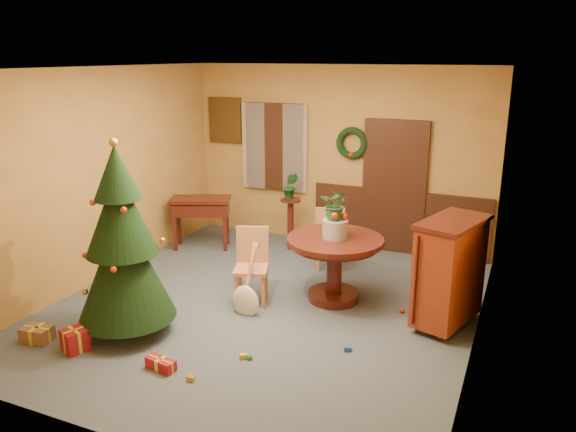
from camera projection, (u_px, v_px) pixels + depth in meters
The scene contains 21 objects.
room_envelope at pixel (349, 179), 9.03m from camera, with size 5.50×5.50×5.50m.
dining_table at pixel (335, 257), 7.09m from camera, with size 1.22×1.22×0.84m.
urn at pixel (335, 229), 6.98m from camera, with size 0.32×0.32×0.23m, color slate.
centerpiece_plant at pixel (336, 204), 6.90m from camera, with size 0.36×0.31×0.40m, color #1E4C23.
chair_near at pixel (252, 262), 7.12m from camera, with size 0.53×0.53×0.95m.
chair_far at pixel (330, 235), 8.14m from camera, with size 0.53×0.53×0.96m.
guitar at pixel (245, 282), 6.72m from camera, with size 0.36×0.17×0.84m, color beige, non-canonical shape.
plant_stand at pixel (290, 218), 8.99m from camera, with size 0.32×0.32×0.83m.
stand_plant at pixel (291, 186), 8.84m from camera, with size 0.24×0.19×0.43m, color #19471E.
christmas_tree at pixel (122, 245), 6.12m from camera, with size 1.08×1.08×2.22m.
writing_desk at pixel (201, 210), 9.03m from camera, with size 1.05×0.80×0.84m.
sideboard at pixel (450, 270), 6.39m from camera, with size 0.80×1.11×1.28m.
gift_a at pixel (37, 334), 6.18m from camera, with size 0.34×0.27×0.17m.
gift_b at pixel (75, 340), 5.98m from camera, with size 0.31×0.31×0.24m.
gift_c at pixel (133, 285), 7.55m from camera, with size 0.27×0.23×0.13m.
gift_d at pixel (161, 364), 5.64m from camera, with size 0.34×0.18×0.12m.
toy_a at pixel (348, 349), 5.99m from camera, with size 0.08×0.05×0.05m, color #224E94.
toy_b at pixel (250, 357), 5.82m from camera, with size 0.06×0.06×0.06m, color green.
toy_c at pixel (244, 356), 5.84m from camera, with size 0.08×0.05×0.05m, color gold.
toy_d at pixel (402, 310), 6.87m from camera, with size 0.06×0.06×0.06m, color red.
toy_e at pixel (191, 378), 5.44m from camera, with size 0.08×0.05×0.05m, color gold.
Camera 1 is at (2.86, -5.79, 3.06)m, focal length 35.00 mm.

